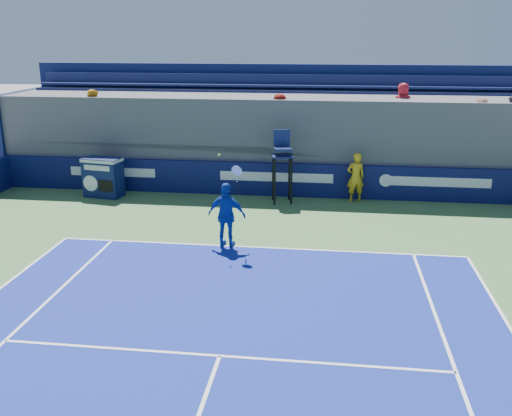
# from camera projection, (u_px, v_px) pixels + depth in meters

# --- Properties ---
(ball_person) EXTENTS (0.70, 0.55, 1.70)m
(ball_person) POSITION_uv_depth(u_px,v_px,m) (356.00, 177.00, 19.47)
(ball_person) COLOR gold
(ball_person) RESTS_ON apron
(back_hoarding) EXTENTS (20.40, 0.21, 1.20)m
(back_hoarding) POSITION_uv_depth(u_px,v_px,m) (276.00, 180.00, 20.21)
(back_hoarding) COLOR #0C1045
(back_hoarding) RESTS_ON ground
(match_clock) EXTENTS (1.43, 0.94, 1.40)m
(match_clock) POSITION_uv_depth(u_px,v_px,m) (103.00, 176.00, 20.09)
(match_clock) COLOR #0E1848
(match_clock) RESTS_ON ground
(umpire_chair) EXTENTS (0.82, 0.82, 2.48)m
(umpire_chair) POSITION_uv_depth(u_px,v_px,m) (282.00, 159.00, 19.19)
(umpire_chair) COLOR black
(umpire_chair) RESTS_ON ground
(tennis_player) EXTENTS (1.09, 0.57, 2.57)m
(tennis_player) POSITION_uv_depth(u_px,v_px,m) (227.00, 215.00, 15.27)
(tennis_player) COLOR #1339A0
(tennis_player) RESTS_ON apron
(stadium_seating) EXTENTS (21.00, 4.05, 4.40)m
(stadium_seating) POSITION_uv_depth(u_px,v_px,m) (282.00, 135.00, 21.77)
(stadium_seating) COLOR #4A4A4E
(stadium_seating) RESTS_ON ground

